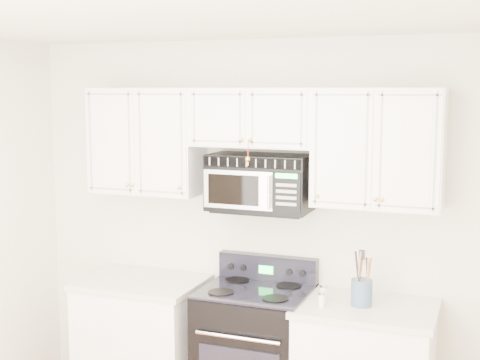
% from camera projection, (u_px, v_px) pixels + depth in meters
% --- Properties ---
extents(room, '(3.51, 3.51, 2.61)m').
position_uv_depth(room, '(139.00, 299.00, 3.08)').
color(room, brown).
rests_on(room, ground).
extents(base_cabinet_left, '(0.86, 0.65, 0.92)m').
position_uv_depth(base_cabinet_left, '(144.00, 345.00, 4.82)').
color(base_cabinet_left, silver).
rests_on(base_cabinet_left, ground).
extents(range, '(0.71, 0.65, 1.11)m').
position_uv_depth(range, '(255.00, 354.00, 4.52)').
color(range, black).
rests_on(range, ground).
extents(upper_cabinets, '(2.44, 0.37, 0.75)m').
position_uv_depth(upper_cabinets, '(255.00, 138.00, 4.46)').
color(upper_cabinets, silver).
rests_on(upper_cabinets, ground).
extents(microwave, '(0.69, 0.39, 0.38)m').
position_uv_depth(microwave, '(260.00, 182.00, 4.48)').
color(microwave, black).
rests_on(microwave, ground).
extents(utensil_crock, '(0.13, 0.13, 0.35)m').
position_uv_depth(utensil_crock, '(362.00, 291.00, 4.16)').
color(utensil_crock, '#3C5571').
rests_on(utensil_crock, base_cabinet_right).
extents(shaker_salt, '(0.05, 0.05, 0.11)m').
position_uv_depth(shaker_salt, '(323.00, 293.00, 4.24)').
color(shaker_salt, silver).
rests_on(shaker_salt, base_cabinet_right).
extents(shaker_pepper, '(0.04, 0.04, 0.10)m').
position_uv_depth(shaker_pepper, '(322.00, 300.00, 4.13)').
color(shaker_pepper, silver).
rests_on(shaker_pepper, base_cabinet_right).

